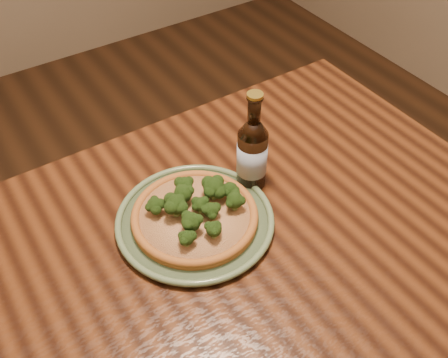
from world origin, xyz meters
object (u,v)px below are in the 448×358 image
table (158,321)px  plate (195,220)px  beer_bottle (252,153)px  pizza (195,214)px

table → plate: 0.21m
beer_bottle → plate: bearing=-147.3°
plate → pizza: (0.00, 0.00, 0.02)m
plate → pizza: 0.02m
table → plate: (0.15, 0.11, 0.10)m
table → beer_bottle: size_ratio=6.69×
table → beer_bottle: bearing=24.0°
pizza → beer_bottle: beer_bottle is taller
plate → beer_bottle: (0.17, 0.04, 0.08)m
plate → beer_bottle: 0.19m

